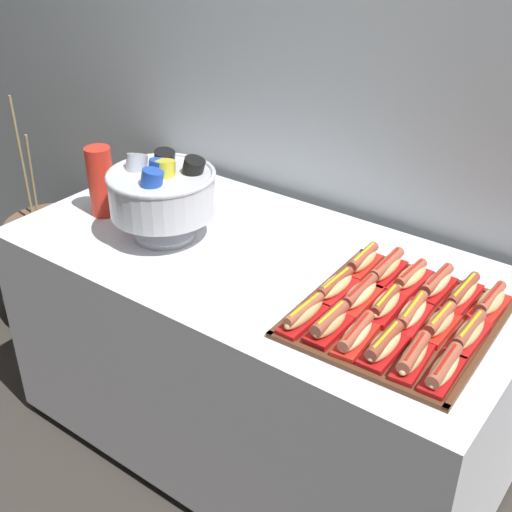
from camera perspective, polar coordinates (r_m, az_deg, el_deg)
ground_plane at (r=2.53m, az=0.29°, el=-15.37°), size 10.00×10.00×0.00m
back_wall at (r=2.25m, az=8.24°, el=16.91°), size 6.00×0.10×2.60m
buffet_table at (r=2.26m, az=0.31°, el=-8.11°), size 1.61×0.81×0.77m
floor_vase at (r=3.18m, az=-16.61°, el=-1.02°), size 0.51×0.51×1.02m
serving_tray at (r=1.81m, az=11.91°, el=-5.19°), size 0.50×0.54×0.01m
hot_dog_0 at (r=1.73m, az=4.09°, el=-4.99°), size 0.06×0.18×0.06m
hot_dog_1 at (r=1.70m, az=6.26°, el=-5.73°), size 0.07×0.15×0.07m
hot_dog_2 at (r=1.68m, az=8.50°, el=-6.69°), size 0.08×0.17×0.06m
hot_dog_3 at (r=1.65m, az=10.83°, el=-7.48°), size 0.07×0.17×0.06m
hot_dog_4 at (r=1.63m, az=13.22°, el=-8.34°), size 0.07×0.17×0.06m
hot_dog_5 at (r=1.61m, az=15.67°, el=-9.26°), size 0.07×0.17×0.06m
hot_dog_6 at (r=1.85m, az=6.75°, el=-2.61°), size 0.07×0.16×0.06m
hot_dog_7 at (r=1.82m, az=8.81°, el=-3.29°), size 0.07×0.18×0.06m
hot_dog_8 at (r=1.80m, az=10.93°, el=-4.08°), size 0.07×0.16×0.06m
hot_dog_9 at (r=1.78m, az=13.11°, el=-4.81°), size 0.08×0.17×0.06m
hot_dog_10 at (r=1.76m, az=15.35°, el=-5.52°), size 0.06×0.15×0.06m
hot_dog_11 at (r=1.74m, az=17.63°, el=-6.31°), size 0.06×0.18×0.06m
hot_dog_12 at (r=1.98m, az=9.07°, el=-0.42°), size 0.07×0.16×0.06m
hot_dog_13 at (r=1.95m, az=11.03°, el=-1.02°), size 0.07×0.18×0.06m
hot_dog_14 at (r=1.93m, az=13.02°, el=-1.78°), size 0.07×0.17×0.06m
hot_dog_15 at (r=1.91m, az=15.09°, el=-2.33°), size 0.07×0.17×0.06m
hot_dog_16 at (r=1.89m, az=17.17°, el=-3.08°), size 0.06×0.18×0.06m
hot_dog_17 at (r=1.88m, az=19.31°, el=-3.73°), size 0.07×0.16×0.06m
punch_bowl at (r=2.11m, az=-7.99°, el=5.47°), size 0.34×0.34×0.27m
cup_stack at (r=2.31m, az=-13.05°, el=6.20°), size 0.09×0.09×0.24m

